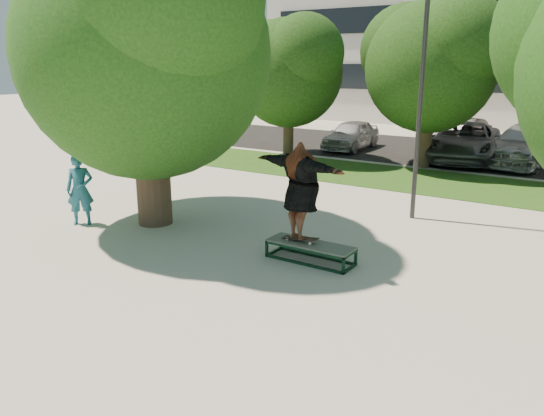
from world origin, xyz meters
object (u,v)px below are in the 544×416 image
Objects in this scene: bystander at (80,189)px; car_silver_a at (351,135)px; tree_left at (145,38)px; lamppost at (421,94)px; car_dark at (457,135)px; car_silver_b at (528,144)px; grind_box at (310,252)px; car_grey at (464,142)px.

bystander reaches higher than car_silver_a.
lamppost is at bearing 36.42° from tree_left.
lamppost is 1.56× the size of car_silver_a.
tree_left reaches higher than bystander.
lamppost reaches higher than car_dark.
car_silver_b reaches higher than car_dark.
lamppost is at bearing 80.81° from grind_box.
tree_left is 1.31× the size of car_silver_b.
car_silver_a is at bearing 112.16° from grind_box.
tree_left is 6.27m from grind_box.
lamppost reaches higher than car_silver_a.
car_dark reaches higher than grind_box.
tree_left is 13.83m from car_silver_a.
tree_left reaches higher than grind_box.
car_grey is (0.85, -2.11, 0.03)m from car_dark.
car_silver_a is 5.11m from car_grey.
car_silver_a is at bearing 45.29° from bystander.
lamppost is 1.10× the size of car_grey.
car_dark is at bearing 99.67° from lamppost.
car_silver_a is 0.72× the size of car_silver_b.
grind_box is 15.58m from car_dark.
car_grey is (5.11, -0.13, 0.11)m from car_silver_a.
lamppost is at bearing -5.66° from bystander.
car_dark is (-1.94, 11.36, -2.41)m from lamppost.
grind_box is 0.46× the size of car_silver_a.
tree_left is at bearing -116.61° from car_grey.
tree_left is at bearing -95.72° from car_dark.
bystander is 0.39× the size of car_dark.
tree_left is 6.70m from lamppost.
grind_box is (-0.67, -4.16, -2.96)m from lamppost.
bystander is (-5.99, -0.89, 0.69)m from grind_box.
car_silver_b is (7.87, 14.83, -0.10)m from bystander.
car_grey is 1.03× the size of car_silver_b.
car_dark is at bearing 94.65° from grind_box.
grind_box is at bearing -70.07° from car_silver_a.
car_silver_b is at bearing 64.59° from tree_left.
bystander reaches higher than grind_box.
car_grey reaches higher than car_silver_a.
car_grey is at bearing -156.09° from car_silver_b.
car_dark is at bearing 31.11° from bystander.
tree_left is 1.58× the size of car_dark.
car_grey is (5.58, 14.31, -0.11)m from bystander.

